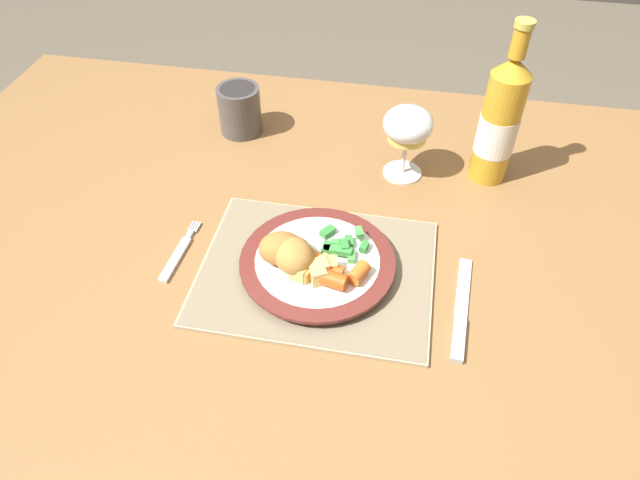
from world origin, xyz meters
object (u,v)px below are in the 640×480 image
(table_knife, at_px, (461,316))
(wine_glass, at_px, (408,128))
(dinner_plate, at_px, (317,263))
(drinking_cup, at_px, (240,109))
(dining_table, at_px, (296,265))
(bottle, at_px, (500,122))
(fork, at_px, (178,255))

(table_knife, relative_size, wine_glass, 1.42)
(dinner_plate, bearing_deg, drinking_cup, 122.41)
(dinner_plate, distance_m, wine_glass, 0.29)
(dining_table, xyz_separation_m, dinner_plate, (0.05, -0.08, 0.10))
(bottle, bearing_deg, wine_glass, -171.45)
(bottle, relative_size, drinking_cup, 3.07)
(table_knife, bearing_deg, dinner_plate, 166.85)
(table_knife, height_order, bottle, bottle)
(wine_glass, height_order, drinking_cup, wine_glass)
(table_knife, height_order, drinking_cup, drinking_cup)
(dining_table, height_order, dinner_plate, dinner_plate)
(dining_table, relative_size, table_knife, 7.53)
(fork, bearing_deg, wine_glass, 39.94)
(table_knife, distance_m, bottle, 0.35)
(drinking_cup, bearing_deg, wine_glass, -13.82)
(dining_table, relative_size, drinking_cup, 15.49)
(wine_glass, xyz_separation_m, bottle, (0.15, 0.02, 0.02))
(table_knife, relative_size, drinking_cup, 2.06)
(wine_glass, xyz_separation_m, drinking_cup, (-0.32, 0.08, -0.05))
(bottle, bearing_deg, drinking_cup, 173.10)
(wine_glass, bearing_deg, fork, -140.06)
(fork, height_order, wine_glass, wine_glass)
(bottle, bearing_deg, table_knife, -97.09)
(dinner_plate, xyz_separation_m, fork, (-0.22, -0.01, -0.01))
(dinner_plate, relative_size, table_knife, 1.22)
(fork, distance_m, drinking_cup, 0.35)
(table_knife, bearing_deg, drinking_cup, 137.70)
(dinner_plate, distance_m, table_knife, 0.22)
(dining_table, relative_size, bottle, 5.04)
(dinner_plate, bearing_deg, fork, -177.63)
(dinner_plate, xyz_separation_m, bottle, (0.25, 0.28, 0.09))
(drinking_cup, bearing_deg, dining_table, -57.80)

